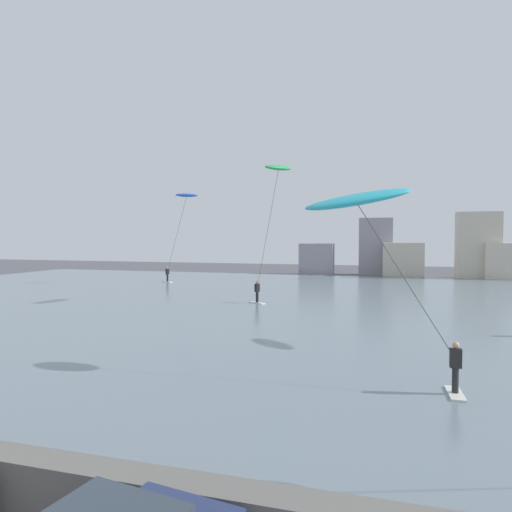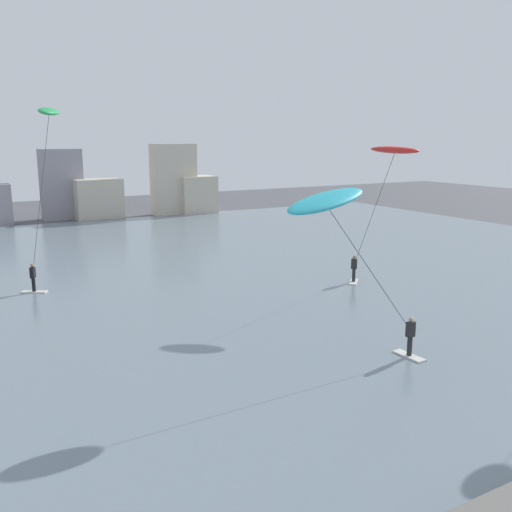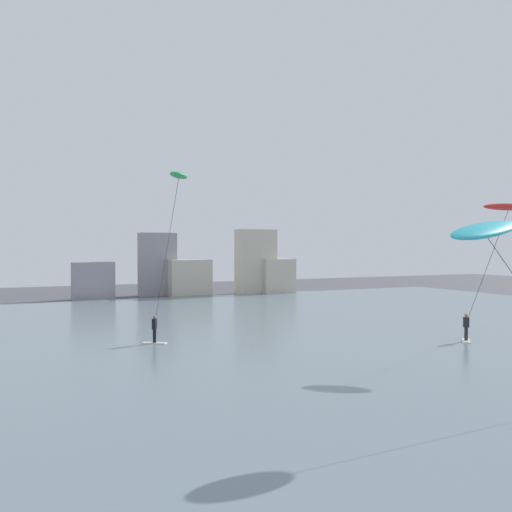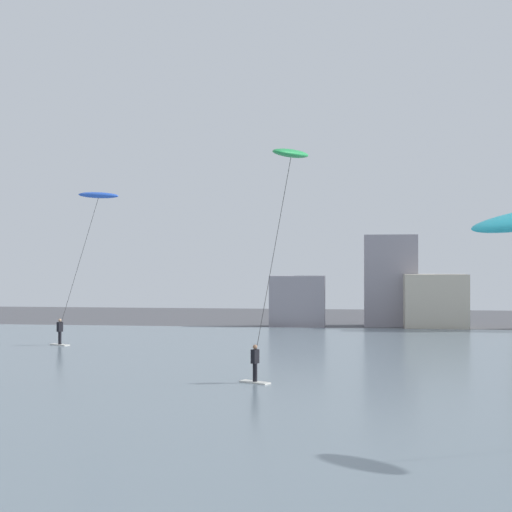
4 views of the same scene
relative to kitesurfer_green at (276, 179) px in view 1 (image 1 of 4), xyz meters
The scene contains 6 objects.
seawall_barrier 27.58m from the kitesurfer_green, 86.69° to the right, with size 60.00×0.70×0.97m, color #66635E.
water_bay 9.28m from the kitesurfer_green, 20.84° to the left, with size 84.00×52.00×0.10m, color slate.
far_shore_buildings 31.25m from the kitesurfer_green, 67.22° to the left, with size 26.32×5.43×7.98m.
kitesurfer_green is the anchor object (origin of this frame).
kitesurfer_blue 17.12m from the kitesurfer_green, 138.33° to the left, with size 4.92×2.35×9.48m.
kitesurfer_cyan 18.00m from the kitesurfer_green, 66.16° to the right, with size 5.36×3.12×6.86m.
Camera 1 is at (6.65, -3.55, 4.98)m, focal length 32.62 mm.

